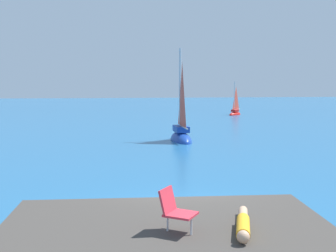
{
  "coord_description": "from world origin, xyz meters",
  "views": [
    {
      "loc": [
        -1.66,
        -11.39,
        3.8
      ],
      "look_at": [
        1.04,
        11.55,
        1.3
      ],
      "focal_mm": 45.69,
      "sensor_mm": 36.0,
      "label": 1
    }
  ],
  "objects_px": {
    "sailboat_far": "(235,113)",
    "person_sunbather": "(243,225)",
    "beach_chair": "(175,208)",
    "sailboat_near": "(181,135)"
  },
  "relations": [
    {
      "from": "sailboat_near",
      "to": "beach_chair",
      "type": "height_order",
      "value": "sailboat_near"
    },
    {
      "from": "beach_chair",
      "to": "person_sunbather",
      "type": "bearing_deg",
      "value": 29.31
    },
    {
      "from": "sailboat_far",
      "to": "beach_chair",
      "type": "bearing_deg",
      "value": 27.67
    },
    {
      "from": "sailboat_near",
      "to": "person_sunbather",
      "type": "distance_m",
      "value": 18.98
    },
    {
      "from": "sailboat_far",
      "to": "person_sunbather",
      "type": "bearing_deg",
      "value": 29.44
    },
    {
      "from": "sailboat_near",
      "to": "beach_chair",
      "type": "xyz_separation_m",
      "value": [
        -2.92,
        -18.81,
        1.15
      ]
    },
    {
      "from": "sailboat_near",
      "to": "beach_chair",
      "type": "bearing_deg",
      "value": 167.27
    },
    {
      "from": "sailboat_near",
      "to": "beach_chair",
      "type": "distance_m",
      "value": 19.07
    },
    {
      "from": "sailboat_far",
      "to": "beach_chair",
      "type": "height_order",
      "value": "sailboat_far"
    },
    {
      "from": "sailboat_near",
      "to": "person_sunbather",
      "type": "height_order",
      "value": "sailboat_near"
    }
  ]
}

